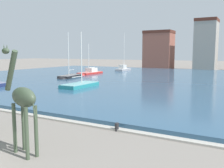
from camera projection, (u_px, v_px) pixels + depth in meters
name	position (u px, v px, depth m)	size (l,w,h in m)	color
harbor_water	(177.00, 80.00, 40.68)	(83.43, 54.53, 0.38)	#2D5170
quay_edge_coping	(72.00, 122.00, 16.80)	(83.43, 0.50, 0.12)	#ADA89E
giraffe_statue	(22.00, 99.00, 11.36)	(2.86, 1.21, 5.08)	#3D4C38
sailboat_grey	(124.00, 70.00, 60.31)	(2.05, 6.18, 9.33)	#939399
sailboat_black	(69.00, 77.00, 43.41)	(2.98, 6.57, 8.19)	black
sailboat_teal	(83.00, 86.00, 32.05)	(2.28, 6.38, 7.27)	teal
sailboat_red	(89.00, 73.00, 50.88)	(2.45, 7.04, 6.43)	red
mooring_bollard	(117.00, 127.00, 14.98)	(0.24, 0.24, 0.50)	#232326
townhouse_end_terrace	(159.00, 50.00, 71.82)	(7.99, 5.72, 10.89)	#8E5142
townhouse_tall_gabled	(206.00, 45.00, 65.79)	(5.46, 6.71, 13.41)	gray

